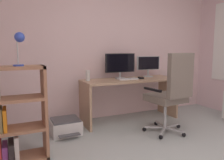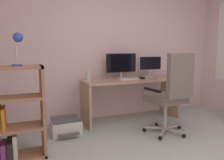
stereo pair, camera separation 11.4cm
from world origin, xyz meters
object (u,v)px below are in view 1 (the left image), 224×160
at_px(computer_mouse, 141,78).
at_px(office_chair, 171,91).
at_px(keyboard, 128,79).
at_px(desk, 130,89).
at_px(desk_lamp, 19,42).
at_px(printer, 66,126).
at_px(monitor_secondary, 148,64).
at_px(bookshelf, 4,120).
at_px(monitor_main, 120,64).
at_px(desktop_speaker, 88,76).

xyz_separation_m(computer_mouse, office_chair, (0.05, -0.74, -0.10)).
bearing_deg(keyboard, computer_mouse, -3.86).
height_order(desk, desk_lamp, desk_lamp).
xyz_separation_m(keyboard, printer, (-1.09, -0.10, -0.63)).
bearing_deg(monitor_secondary, desk, -164.95).
height_order(bookshelf, desk_lamp, desk_lamp).
bearing_deg(printer, desk, 8.18).
height_order(monitor_main, desktop_speaker, monitor_main).
bearing_deg(keyboard, desk, 38.04).
relative_size(keyboard, office_chair, 0.29).
bearing_deg(office_chair, keyboard, 110.70).
xyz_separation_m(desk, monitor_secondary, (0.44, 0.12, 0.41)).
bearing_deg(bookshelf, office_chair, -2.89).
height_order(keyboard, computer_mouse, computer_mouse).
relative_size(monitor_secondary, computer_mouse, 4.48).
bearing_deg(computer_mouse, desktop_speaker, 165.45).
xyz_separation_m(monitor_secondary, desktop_speaker, (-1.18, -0.05, -0.14)).
distance_m(desk, desktop_speaker, 0.79).
height_order(desktop_speaker, desk_lamp, desk_lamp).
relative_size(desk_lamp, printer, 0.76).
height_order(monitor_secondary, keyboard, monitor_secondary).
height_order(office_chair, printer, office_chair).
bearing_deg(desktop_speaker, bookshelf, -146.92).
bearing_deg(monitor_secondary, office_chair, -104.10).
distance_m(monitor_main, desktop_speaker, 0.63).
xyz_separation_m(office_chair, bookshelf, (-2.15, 0.11, -0.16)).
xyz_separation_m(computer_mouse, desktop_speaker, (-0.90, 0.15, 0.07)).
height_order(monitor_secondary, bookshelf, monitor_secondary).
height_order(desk, desktop_speaker, desktop_speaker).
xyz_separation_m(office_chair, desk_lamp, (-1.96, 0.11, 0.67)).
bearing_deg(monitor_main, desk, -41.56).
xyz_separation_m(desk, office_chair, (0.21, -0.82, 0.09)).
bearing_deg(printer, bookshelf, -144.79).
height_order(computer_mouse, office_chair, office_chair).
xyz_separation_m(desktop_speaker, desk_lamp, (-1.02, -0.79, 0.50)).
xyz_separation_m(monitor_main, monitor_secondary, (0.58, 0.00, -0.02)).
bearing_deg(desk, computer_mouse, -26.77).
bearing_deg(desk_lamp, printer, 43.08).
xyz_separation_m(monitor_secondary, computer_mouse, (-0.28, -0.20, -0.21)).
relative_size(monitor_secondary, bookshelf, 0.43).
distance_m(monitor_main, desk_lamp, 1.85).
bearing_deg(monitor_secondary, printer, -169.91).
distance_m(desk, monitor_main, 0.47).
height_order(computer_mouse, desktop_speaker, desktop_speaker).
bearing_deg(desk, desk_lamp, -157.82).
distance_m(keyboard, desk_lamp, 1.88).
bearing_deg(printer, monitor_main, 15.48).
relative_size(monitor_secondary, printer, 0.96).
bearing_deg(desk_lamp, desktop_speaker, 37.70).
bearing_deg(desktop_speaker, printer, -151.04).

